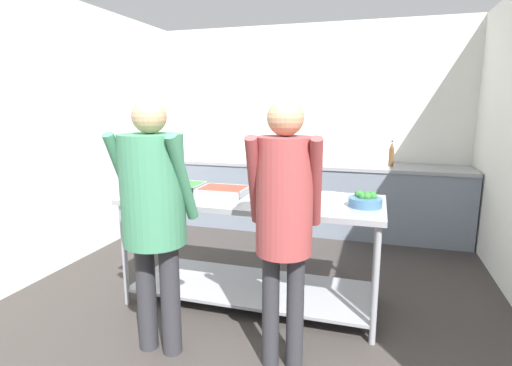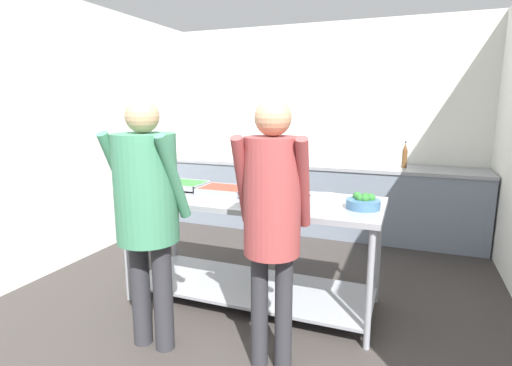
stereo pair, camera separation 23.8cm
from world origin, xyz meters
TOP-DOWN VIEW (x-y plane):
  - wall_rear at (0.00, 4.17)m, footprint 4.21×0.06m
  - wall_left at (-2.07, 2.09)m, footprint 0.06×4.29m
  - back_counter at (-0.00, 3.80)m, footprint 4.05×0.65m
  - serving_counter at (-0.01, 1.73)m, footprint 2.04×0.81m
  - serving_tray_roast at (-0.76, 1.85)m, footprint 0.49×0.31m
  - serving_tray_vegetables at (-0.28, 1.78)m, footprint 0.39×0.32m
  - sauce_pan at (0.18, 1.73)m, footprint 0.45×0.31m
  - plate_stack at (0.57, 1.79)m, footprint 0.27×0.27m
  - broccoli_bowl at (0.86, 1.69)m, footprint 0.24×0.24m
  - guest_serving_left at (-0.40, 0.90)m, footprint 0.49×0.40m
  - guest_serving_right at (0.42, 0.97)m, footprint 0.46×0.37m
  - water_bottle at (1.09, 3.81)m, footprint 0.06×0.06m

SIDE VIEW (x-z plane):
  - back_counter at x=0.00m, z-range 0.00..0.89m
  - serving_counter at x=-0.01m, z-range 0.16..1.04m
  - plate_stack at x=0.57m, z-range 0.89..0.93m
  - serving_tray_vegetables at x=-0.28m, z-range 0.88..0.94m
  - serving_tray_roast at x=-0.76m, z-range 0.88..0.94m
  - sauce_pan at x=0.18m, z-range 0.89..0.95m
  - broccoli_bowl at x=0.86m, z-range 0.87..0.99m
  - guest_serving_left at x=-0.40m, z-range 0.18..1.83m
  - guest_serving_right at x=0.42m, z-range 0.20..1.85m
  - water_bottle at x=1.09m, z-range 0.87..1.18m
  - wall_rear at x=0.00m, z-range 0.00..2.65m
  - wall_left at x=-2.07m, z-range 0.00..2.65m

